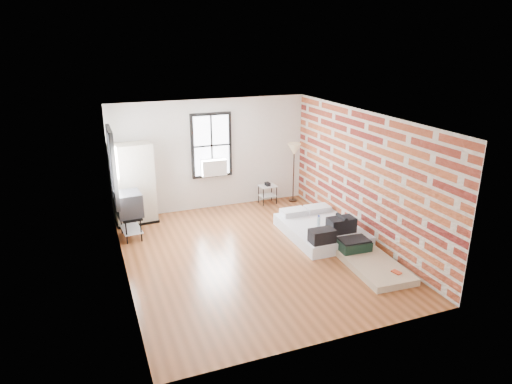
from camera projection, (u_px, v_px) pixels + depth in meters
name	position (u px, v px, depth m)	size (l,w,h in m)	color
ground	(253.00, 255.00, 9.32)	(6.00, 6.00, 0.00)	brown
room_shell	(258.00, 168.00, 9.16)	(5.02, 6.02, 2.80)	silver
mattress_main	(322.00, 229.00, 10.14)	(1.49, 2.01, 0.64)	white
mattress_bare	(368.00, 260.00, 8.87)	(0.97, 1.72, 0.36)	#C1AF8B
wardrobe	(134.00, 184.00, 10.67)	(1.01, 0.63, 1.92)	black
side_table	(268.00, 190.00, 12.09)	(0.46, 0.38, 0.58)	black
floor_lamp	(294.00, 152.00, 11.96)	(0.34, 0.34, 1.59)	black
tv_stand	(129.00, 206.00, 9.90)	(0.57, 0.77, 1.05)	black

